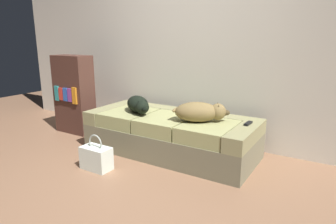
{
  "coord_description": "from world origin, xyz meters",
  "views": [
    {
      "loc": [
        1.73,
        -1.75,
        1.34
      ],
      "look_at": [
        0.0,
        1.06,
        0.51
      ],
      "focal_mm": 31.68,
      "sensor_mm": 36.0,
      "label": 1
    }
  ],
  "objects_px": {
    "handbag": "(96,158)",
    "couch": "(170,134)",
    "dog_dark": "(138,104)",
    "bookshelf": "(74,94)",
    "dog_tan": "(200,112)",
    "tv_remote": "(248,123)"
  },
  "relations": [
    {
      "from": "dog_dark",
      "to": "bookshelf",
      "type": "relative_size",
      "value": 0.47
    },
    {
      "from": "bookshelf",
      "to": "couch",
      "type": "bearing_deg",
      "value": 0.7
    },
    {
      "from": "handbag",
      "to": "dog_tan",
      "type": "bearing_deg",
      "value": 41.86
    },
    {
      "from": "dog_dark",
      "to": "bookshelf",
      "type": "distance_m",
      "value": 1.2
    },
    {
      "from": "tv_remote",
      "to": "bookshelf",
      "type": "height_order",
      "value": "bookshelf"
    },
    {
      "from": "dog_dark",
      "to": "couch",
      "type": "bearing_deg",
      "value": 11.75
    },
    {
      "from": "tv_remote",
      "to": "handbag",
      "type": "height_order",
      "value": "tv_remote"
    },
    {
      "from": "dog_dark",
      "to": "bookshelf",
      "type": "height_order",
      "value": "bookshelf"
    },
    {
      "from": "dog_tan",
      "to": "couch",
      "type": "bearing_deg",
      "value": 171.84
    },
    {
      "from": "couch",
      "to": "bookshelf",
      "type": "bearing_deg",
      "value": -179.3
    },
    {
      "from": "dog_dark",
      "to": "handbag",
      "type": "bearing_deg",
      "value": -91.52
    },
    {
      "from": "dog_dark",
      "to": "bookshelf",
      "type": "bearing_deg",
      "value": 176.98
    },
    {
      "from": "dog_tan",
      "to": "bookshelf",
      "type": "relative_size",
      "value": 0.54
    },
    {
      "from": "dog_dark",
      "to": "tv_remote",
      "type": "distance_m",
      "value": 1.3
    },
    {
      "from": "dog_dark",
      "to": "handbag",
      "type": "height_order",
      "value": "dog_dark"
    },
    {
      "from": "handbag",
      "to": "couch",
      "type": "bearing_deg",
      "value": 62.5
    },
    {
      "from": "dog_tan",
      "to": "handbag",
      "type": "distance_m",
      "value": 1.2
    },
    {
      "from": "couch",
      "to": "handbag",
      "type": "height_order",
      "value": "couch"
    },
    {
      "from": "dog_tan",
      "to": "tv_remote",
      "type": "distance_m",
      "value": 0.51
    },
    {
      "from": "dog_dark",
      "to": "dog_tan",
      "type": "bearing_deg",
      "value": 1.68
    },
    {
      "from": "tv_remote",
      "to": "bookshelf",
      "type": "xyz_separation_m",
      "value": [
        -2.48,
        -0.13,
        0.08
      ]
    },
    {
      "from": "couch",
      "to": "dog_tan",
      "type": "distance_m",
      "value": 0.54
    }
  ]
}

